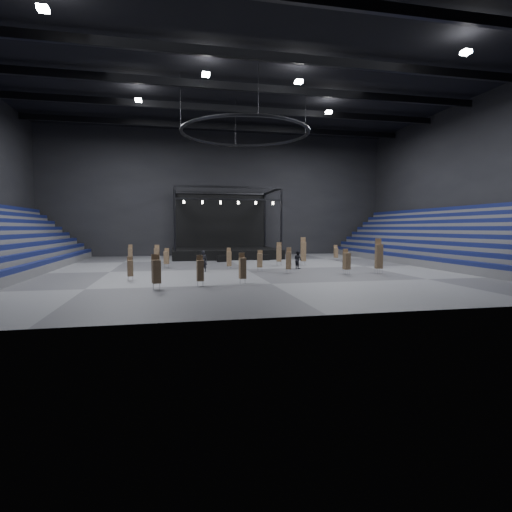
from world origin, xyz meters
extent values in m
plane|color=#565659|center=(0.00, 0.00, 0.00)|extent=(50.00, 50.00, 0.00)
cube|color=black|center=(0.00, 0.00, 18.00)|extent=(50.00, 42.00, 0.20)
cube|color=black|center=(0.00, 21.00, 9.00)|extent=(50.00, 0.20, 18.00)
cube|color=black|center=(0.00, -21.00, 9.00)|extent=(50.00, 0.20, 18.00)
cube|color=black|center=(25.00, 0.00, 9.00)|extent=(0.20, 42.00, 18.00)
cube|color=#505053|center=(-21.40, 0.00, 0.38)|extent=(7.20, 40.00, 0.75)
cube|color=#0D143A|center=(-18.12, 0.00, 0.95)|extent=(0.59, 40.00, 0.40)
cube|color=#0D143A|center=(-19.02, 0.00, 1.70)|extent=(0.59, 40.00, 0.40)
cube|color=#0D143A|center=(-19.91, 0.00, 2.45)|extent=(0.59, 40.00, 0.40)
cube|color=#0D143A|center=(-20.82, 0.00, 3.20)|extent=(0.59, 40.00, 0.40)
cube|color=#505053|center=(21.40, 0.00, 0.38)|extent=(7.20, 40.00, 0.75)
cube|color=#0D143A|center=(18.12, 0.00, 0.95)|extent=(0.59, 40.00, 0.40)
cube|color=#505053|center=(21.85, 0.00, 0.75)|extent=(6.30, 40.00, 1.50)
cube|color=#0D143A|center=(19.02, 0.00, 1.70)|extent=(0.59, 40.00, 0.40)
cube|color=#505053|center=(22.30, 0.00, 1.12)|extent=(5.40, 40.00, 2.25)
cube|color=#0D143A|center=(19.91, 0.00, 2.45)|extent=(0.59, 40.00, 0.40)
cube|color=#505053|center=(22.75, 0.00, 1.50)|extent=(4.50, 40.00, 3.00)
cube|color=#0D143A|center=(20.82, 0.00, 3.20)|extent=(0.59, 40.00, 0.40)
cube|color=#505053|center=(23.20, 0.00, 1.88)|extent=(3.60, 40.00, 3.75)
cube|color=#0D143A|center=(21.71, 0.00, 3.95)|extent=(0.59, 40.00, 0.40)
cube|color=#505053|center=(23.65, 0.00, 2.25)|extent=(2.70, 40.00, 4.50)
cube|color=#0D143A|center=(22.61, 0.00, 4.70)|extent=(0.59, 40.00, 0.40)
cube|color=#505053|center=(24.10, 0.00, 2.62)|extent=(1.80, 40.00, 5.25)
cube|color=#0D143A|center=(23.52, 0.00, 5.45)|extent=(0.59, 40.00, 0.40)
cube|color=#505053|center=(24.55, 0.00, 3.00)|extent=(0.90, 40.00, 6.00)
cube|color=#0D143A|center=(24.41, 0.00, 6.20)|extent=(0.59, 40.00, 0.40)
cube|color=black|center=(0.00, 15.50, 0.60)|extent=(14.00, 10.00, 1.20)
cube|color=black|center=(0.00, 20.30, 5.20)|extent=(13.30, 0.30, 8.00)
cylinder|color=black|center=(-6.60, 10.90, 5.10)|extent=(0.24, 0.24, 7.80)
cylinder|color=black|center=(-6.60, 20.10, 5.10)|extent=(0.24, 0.24, 7.80)
cylinder|color=black|center=(6.60, 10.90, 5.10)|extent=(0.24, 0.24, 7.80)
cylinder|color=black|center=(6.60, 20.10, 5.10)|extent=(0.24, 0.24, 7.80)
cube|color=black|center=(0.00, 10.90, 9.00)|extent=(13.40, 0.25, 0.25)
cube|color=black|center=(0.00, 20.10, 9.00)|extent=(13.40, 0.25, 0.25)
cube|color=black|center=(0.00, 10.90, 7.50)|extent=(13.40, 0.20, 0.20)
cylinder|color=white|center=(-5.50, 10.90, 7.10)|extent=(0.24, 0.24, 0.35)
cylinder|color=white|center=(-3.30, 10.90, 7.10)|extent=(0.24, 0.24, 0.35)
cylinder|color=white|center=(-1.10, 10.90, 7.10)|extent=(0.24, 0.24, 0.35)
cylinder|color=white|center=(1.10, 10.90, 7.10)|extent=(0.24, 0.24, 0.35)
cylinder|color=white|center=(3.30, 10.90, 7.10)|extent=(0.24, 0.24, 0.35)
cylinder|color=white|center=(5.50, 10.90, 7.10)|extent=(0.24, 0.24, 0.35)
torus|color=black|center=(0.00, 0.00, 13.00)|extent=(12.30, 12.30, 0.30)
cylinder|color=black|center=(6.00, 0.00, 15.50)|extent=(0.04, 0.04, 5.00)
cylinder|color=black|center=(0.00, 6.00, 15.50)|extent=(0.04, 0.04, 5.00)
cylinder|color=black|center=(-6.00, 0.00, 15.50)|extent=(0.04, 0.04, 5.00)
cylinder|color=black|center=(0.00, -6.00, 15.50)|extent=(0.04, 0.04, 5.00)
cube|color=black|center=(0.00, -7.00, 17.20)|extent=(49.00, 0.35, 0.70)
cube|color=black|center=(0.00, 0.00, 17.20)|extent=(49.00, 0.35, 0.70)
cube|color=black|center=(0.00, 7.00, 17.20)|extent=(49.00, 0.35, 0.70)
cube|color=black|center=(0.00, 15.00, 17.20)|extent=(49.00, 0.35, 0.70)
cube|color=white|center=(-14.00, -12.00, 16.60)|extent=(0.60, 0.60, 0.25)
cube|color=white|center=(14.00, -12.00, 16.60)|extent=(0.60, 0.60, 0.25)
cube|color=white|center=(-10.00, 4.00, 16.60)|extent=(0.60, 0.60, 0.25)
cube|color=white|center=(10.00, 4.00, 16.60)|extent=(0.60, 0.60, 0.25)
cube|color=white|center=(-4.00, -4.00, 16.60)|extent=(0.60, 0.60, 0.25)
cube|color=white|center=(4.00, -4.00, 16.60)|extent=(0.60, 0.60, 0.25)
cube|color=black|center=(-1.23, 8.69, 0.36)|extent=(1.16, 0.75, 0.71)
cube|color=black|center=(-0.84, 9.77, 0.37)|extent=(1.16, 0.66, 0.74)
cube|color=black|center=(4.28, 9.94, 0.35)|extent=(1.07, 0.57, 0.70)
cylinder|color=silver|center=(-8.74, 4.99, 0.21)|extent=(0.03, 0.03, 0.42)
cylinder|color=silver|center=(-8.74, 5.39, 0.21)|extent=(0.03, 0.03, 0.42)
cylinder|color=silver|center=(-8.34, 4.99, 0.21)|extent=(0.03, 0.03, 0.42)
cylinder|color=silver|center=(-8.34, 5.39, 0.21)|extent=(0.03, 0.03, 0.42)
cube|color=#8D6E4E|center=(-8.54, 5.19, 1.14)|extent=(0.56, 0.56, 1.45)
cube|color=#8D6E4E|center=(-8.51, 5.40, 1.82)|extent=(0.49, 0.12, 0.80)
cylinder|color=silver|center=(13.80, -0.31, 0.21)|extent=(0.03, 0.03, 0.41)
cylinder|color=silver|center=(13.80, 0.09, 0.21)|extent=(0.03, 0.03, 0.41)
cylinder|color=silver|center=(14.20, -0.31, 0.21)|extent=(0.03, 0.03, 0.41)
cylinder|color=silver|center=(14.20, 0.09, 0.21)|extent=(0.03, 0.03, 0.41)
cube|color=#8D6E4E|center=(14.00, -0.11, 1.35)|extent=(0.61, 0.61, 1.89)
cube|color=#8D6E4E|center=(14.06, 0.09, 2.25)|extent=(0.47, 0.19, 1.04)
cylinder|color=silver|center=(10.48, -6.43, 0.23)|extent=(0.03, 0.03, 0.46)
cylinder|color=silver|center=(10.48, -6.00, 0.23)|extent=(0.03, 0.03, 0.46)
cylinder|color=silver|center=(10.92, -6.43, 0.23)|extent=(0.03, 0.03, 0.46)
cylinder|color=silver|center=(10.92, -6.00, 0.23)|extent=(0.03, 0.03, 0.46)
cube|color=#8D6E4E|center=(10.70, -6.21, 1.51)|extent=(0.63, 0.63, 2.10)
cube|color=#8D6E4E|center=(10.74, -5.99, 2.51)|extent=(0.53, 0.15, 1.16)
cylinder|color=silver|center=(-8.13, -11.85, 0.21)|extent=(0.03, 0.03, 0.42)
cylinder|color=silver|center=(-8.13, -11.45, 0.21)|extent=(0.03, 0.03, 0.42)
cylinder|color=silver|center=(-7.73, -11.85, 0.21)|extent=(0.03, 0.03, 0.42)
cylinder|color=silver|center=(-7.73, -11.45, 0.21)|extent=(0.03, 0.03, 0.42)
cube|color=#8D6E4E|center=(-7.93, -11.65, 1.18)|extent=(0.63, 0.63, 1.51)
cube|color=#8D6E4E|center=(-7.98, -11.45, 1.88)|extent=(0.49, 0.19, 0.83)
cylinder|color=silver|center=(7.54, -6.31, 0.21)|extent=(0.03, 0.03, 0.42)
cylinder|color=silver|center=(7.54, -5.91, 0.21)|extent=(0.03, 0.03, 0.42)
cylinder|color=silver|center=(7.94, -6.31, 0.21)|extent=(0.03, 0.03, 0.42)
cylinder|color=silver|center=(7.94, -5.91, 0.21)|extent=(0.03, 0.03, 0.42)
cube|color=#8D6E4E|center=(7.74, -6.11, 1.14)|extent=(0.57, 0.57, 1.43)
cube|color=#8D6E4E|center=(7.72, -5.90, 1.80)|extent=(0.49, 0.13, 0.79)
cylinder|color=silver|center=(3.92, 2.59, 0.22)|extent=(0.03, 0.03, 0.44)
cylinder|color=silver|center=(3.92, 3.01, 0.22)|extent=(0.03, 0.03, 0.44)
cylinder|color=silver|center=(4.34, 2.59, 0.22)|extent=(0.03, 0.03, 0.44)
cylinder|color=silver|center=(4.34, 3.01, 0.22)|extent=(0.03, 0.03, 0.44)
cube|color=#8D6E4E|center=(4.13, 2.80, 1.26)|extent=(0.66, 0.66, 1.63)
cube|color=#8D6E4E|center=(4.19, 3.01, 2.03)|extent=(0.51, 0.20, 0.90)
cylinder|color=silver|center=(-7.70, 2.68, 0.19)|extent=(0.03, 0.03, 0.39)
cylinder|color=silver|center=(-7.70, 3.05, 0.19)|extent=(0.03, 0.03, 0.39)
cylinder|color=silver|center=(-7.33, 2.68, 0.19)|extent=(0.03, 0.03, 0.39)
cylinder|color=silver|center=(-7.33, 3.05, 0.19)|extent=(0.03, 0.03, 0.39)
cube|color=#8D6E4E|center=(-7.51, 2.86, 1.03)|extent=(0.57, 0.57, 1.27)
cube|color=#8D6E4E|center=(-7.46, 3.05, 1.61)|extent=(0.45, 0.17, 0.70)
cylinder|color=silver|center=(6.54, 2.36, 0.23)|extent=(0.03, 0.03, 0.45)
cylinder|color=silver|center=(6.54, 2.79, 0.23)|extent=(0.03, 0.03, 0.45)
cylinder|color=silver|center=(6.96, 2.36, 0.23)|extent=(0.03, 0.03, 0.45)
cylinder|color=silver|center=(6.96, 2.79, 0.23)|extent=(0.03, 0.03, 0.45)
cube|color=#8D6E4E|center=(6.75, 2.58, 1.47)|extent=(0.63, 0.63, 2.04)
cube|color=#8D6E4E|center=(6.79, 2.80, 2.44)|extent=(0.52, 0.16, 1.12)
cylinder|color=silver|center=(-11.38, 5.10, 0.18)|extent=(0.03, 0.03, 0.35)
cylinder|color=silver|center=(-11.38, 5.43, 0.18)|extent=(0.03, 0.03, 0.35)
cylinder|color=silver|center=(-11.04, 5.10, 0.18)|extent=(0.03, 0.03, 0.35)
cylinder|color=silver|center=(-11.04, 5.43, 0.18)|extent=(0.03, 0.03, 0.35)
cube|color=#8D6E4E|center=(-11.21, 5.26, 1.12)|extent=(0.42, 0.42, 1.53)
cube|color=#8D6E4E|center=(-11.21, 5.44, 1.83)|extent=(0.40, 0.05, 0.84)
cylinder|color=silver|center=(12.41, 7.40, 0.19)|extent=(0.03, 0.03, 0.37)
cylinder|color=silver|center=(12.41, 7.75, 0.19)|extent=(0.03, 0.03, 0.37)
cylinder|color=silver|center=(12.77, 7.40, 0.19)|extent=(0.03, 0.03, 0.37)
cylinder|color=silver|center=(12.77, 7.75, 0.19)|extent=(0.03, 0.03, 0.37)
cube|color=#8D6E4E|center=(12.59, 7.57, 1.00)|extent=(0.50, 0.50, 1.25)
cube|color=#8D6E4E|center=(12.62, 7.76, 1.57)|extent=(0.43, 0.12, 0.69)
cylinder|color=silver|center=(-10.20, -6.85, 0.17)|extent=(0.03, 0.03, 0.34)
cylinder|color=silver|center=(-10.20, -6.52, 0.17)|extent=(0.03, 0.03, 0.34)
cylinder|color=silver|center=(-9.87, -6.85, 0.17)|extent=(0.03, 0.03, 0.34)
cylinder|color=silver|center=(-9.87, -6.52, 0.17)|extent=(0.03, 0.03, 0.34)
cube|color=#8D6E4E|center=(-10.04, -6.68, 0.94)|extent=(0.48, 0.48, 1.20)
cube|color=#8D6E4E|center=(-10.07, -6.51, 1.49)|extent=(0.40, 0.12, 0.66)
cylinder|color=silver|center=(0.74, -2.56, 0.19)|extent=(0.03, 0.03, 0.38)
cylinder|color=silver|center=(0.74, -2.19, 0.19)|extent=(0.03, 0.03, 0.38)
cylinder|color=silver|center=(1.11, -2.56, 0.19)|extent=(0.03, 0.03, 0.38)
cylinder|color=silver|center=(1.11, -2.19, 0.19)|extent=(0.03, 0.03, 0.38)
cube|color=#8D6E4E|center=(0.92, -2.37, 1.02)|extent=(0.58, 0.58, 1.27)
cube|color=#8D6E4E|center=(0.98, -2.19, 1.61)|extent=(0.44, 0.19, 0.70)
cylinder|color=silver|center=(-2.19, -10.21, 0.19)|extent=(0.03, 0.03, 0.37)
cylinder|color=silver|center=(-2.19, -9.85, 0.19)|extent=(0.03, 0.03, 0.37)
cylinder|color=silver|center=(-1.84, -10.21, 0.19)|extent=(0.03, 0.03, 0.37)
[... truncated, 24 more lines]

